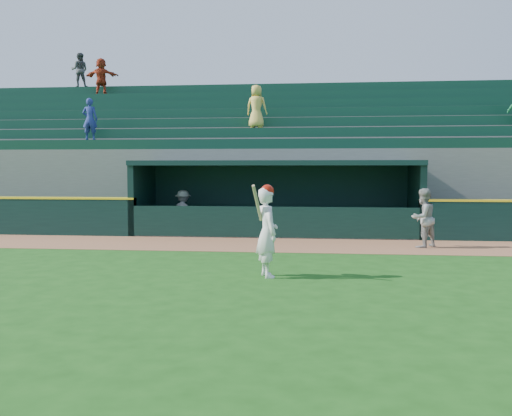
# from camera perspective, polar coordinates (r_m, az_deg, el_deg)

# --- Properties ---
(ground) EXTENTS (120.00, 120.00, 0.00)m
(ground) POSITION_cam_1_polar(r_m,az_deg,el_deg) (11.66, -0.87, -6.93)
(ground) COLOR #194A12
(ground) RESTS_ON ground
(warning_track) EXTENTS (40.00, 3.00, 0.01)m
(warning_track) POSITION_cam_1_polar(r_m,az_deg,el_deg) (16.47, 1.27, -3.70)
(warning_track) COLOR #915B3A
(warning_track) RESTS_ON ground
(dugout_player_front) EXTENTS (1.02, 0.99, 1.65)m
(dugout_player_front) POSITION_cam_1_polar(r_m,az_deg,el_deg) (16.52, 16.35, -0.97)
(dugout_player_front) COLOR gray
(dugout_player_front) RESTS_ON ground
(dugout_player_inside) EXTENTS (1.07, 0.81, 1.47)m
(dugout_player_inside) POSITION_cam_1_polar(r_m,az_deg,el_deg) (19.59, -7.29, -0.36)
(dugout_player_inside) COLOR #9B9B96
(dugout_player_inside) RESTS_ON ground
(dugout) EXTENTS (9.40, 2.80, 2.46)m
(dugout) POSITION_cam_1_polar(r_m,az_deg,el_deg) (19.44, 2.08, 1.48)
(dugout) COLOR slate
(dugout) RESTS_ON ground
(stands) EXTENTS (34.50, 6.25, 7.58)m
(stands) POSITION_cam_1_polar(r_m,az_deg,el_deg) (23.98, 2.87, 4.43)
(stands) COLOR slate
(stands) RESTS_ON ground
(batter_at_plate) EXTENTS (0.65, 0.87, 1.90)m
(batter_at_plate) POSITION_cam_1_polar(r_m,az_deg,el_deg) (11.59, 1.13, -2.28)
(batter_at_plate) COLOR white
(batter_at_plate) RESTS_ON ground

